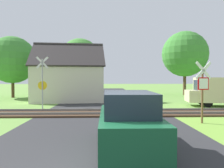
# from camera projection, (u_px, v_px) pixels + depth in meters

# --- Properties ---
(road_asphalt) EXTENTS (7.78, 80.00, 0.01)m
(road_asphalt) POSITION_uv_depth(u_px,v_px,m) (104.00, 144.00, 7.22)
(road_asphalt) COLOR #2D2D30
(road_asphalt) RESTS_ON ground
(rail_track) EXTENTS (60.00, 2.60, 0.22)m
(rail_track) POSITION_uv_depth(u_px,v_px,m) (104.00, 113.00, 13.32)
(rail_track) COLOR #422D1E
(rail_track) RESTS_ON ground
(stop_sign_near) EXTENTS (0.86, 0.23, 2.98)m
(stop_sign_near) POSITION_uv_depth(u_px,v_px,m) (203.00, 88.00, 10.45)
(stop_sign_near) COLOR brown
(stop_sign_near) RESTS_ON ground
(crossing_sign_far) EXTENTS (0.87, 0.20, 3.74)m
(crossing_sign_far) POSITION_uv_depth(u_px,v_px,m) (42.00, 80.00, 15.58)
(crossing_sign_far) COLOR #9E9EA5
(crossing_sign_far) RESTS_ON ground
(house) EXTENTS (7.16, 6.56, 5.62)m
(house) POSITION_uv_depth(u_px,v_px,m) (69.00, 82.00, 21.37)
(house) COLOR beige
(house) RESTS_ON ground
(tree_far) EXTENTS (5.86, 5.86, 8.26)m
(tree_far) POSITION_uv_depth(u_px,v_px,m) (185.00, 54.00, 28.26)
(tree_far) COLOR #513823
(tree_far) RESTS_ON ground
(tree_center) EXTENTS (4.62, 4.62, 6.55)m
(tree_center) POSITION_uv_depth(u_px,v_px,m) (80.00, 60.00, 24.05)
(tree_center) COLOR #513823
(tree_center) RESTS_ON ground
(tree_left) EXTENTS (5.26, 5.26, 6.87)m
(tree_left) POSITION_uv_depth(u_px,v_px,m) (13.00, 60.00, 24.48)
(tree_left) COLOR #513823
(tree_left) RESTS_ON ground
(mail_truck) EXTENTS (5.12, 2.57, 2.24)m
(mail_truck) POSITION_uv_depth(u_px,v_px,m) (222.00, 90.00, 16.90)
(mail_truck) COLOR beige
(mail_truck) RESTS_ON ground
(parked_car) EXTENTS (1.66, 4.01, 1.78)m
(parked_car) POSITION_uv_depth(u_px,v_px,m) (128.00, 122.00, 6.43)
(parked_car) COLOR #144C2D
(parked_car) RESTS_ON ground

